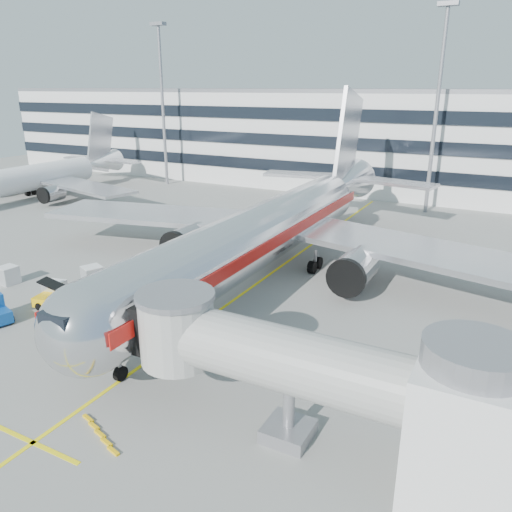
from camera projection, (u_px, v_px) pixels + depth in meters
The scene contains 14 objects.
ground at pixel (200, 324), 35.25m from camera, with size 180.00×180.00×0.00m, color gray.
lead_in_line at pixel (264, 279), 43.62m from camera, with size 0.25×70.00×0.01m, color yellow.
stop_bar at pixel (33, 443), 23.54m from camera, with size 6.00×0.25×0.01m, color yellow.
main_jet at pixel (273, 227), 43.70m from camera, with size 50.95×48.70×16.06m.
jet_bridge at pixel (325, 376), 21.92m from camera, with size 17.80×4.50×7.00m.
terminal at pixel (398, 139), 81.22m from camera, with size 150.00×24.25×15.60m.
light_mast_west at pixel (162, 93), 81.08m from camera, with size 2.40×1.20×25.45m.
light_mast_centre at pixel (438, 95), 62.06m from camera, with size 2.40×1.20×25.45m.
second_jet at pixel (29, 178), 73.37m from camera, with size 38.21×36.52×12.04m.
belt_loader at pixel (64, 301), 37.50m from camera, with size 4.84×2.46×2.26m.
cargo_container_left at pixel (8, 275), 42.37m from camera, with size 1.54×1.54×1.51m.
cargo_container_right at pixel (92, 275), 42.16m from camera, with size 1.96×1.96×1.59m.
cargo_container_front at pixel (55, 291), 39.16m from camera, with size 1.68×1.68×1.49m.
ramp_worker at pixel (125, 302), 36.68m from camera, with size 0.68×0.44×1.86m, color #ABFF1A.
Camera 1 is at (18.40, -26.25, 15.96)m, focal length 35.00 mm.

